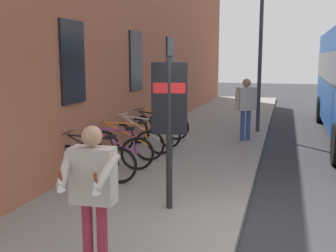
{
  "coord_description": "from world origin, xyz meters",
  "views": [
    {
      "loc": [
        -5.24,
        -0.53,
        2.49
      ],
      "look_at": [
        2.04,
        1.56,
        1.23
      ],
      "focal_mm": 43.93,
      "sensor_mm": 36.0,
      "label": 1
    }
  ],
  "objects": [
    {
      "name": "bicycle_leaning_wall",
      "position": [
        5.18,
        2.88,
        0.51
      ],
      "size": [
        0.67,
        1.71,
        0.97
      ],
      "color": "black",
      "rests_on": "sidewalk_pavement"
    },
    {
      "name": "pedestrian_near_bus",
      "position": [
        6.62,
        0.55,
        1.21
      ],
      "size": [
        0.49,
        0.59,
        1.78
      ],
      "color": "#334C8C",
      "rests_on": "sidewalk_pavement"
    },
    {
      "name": "bicycle_under_window",
      "position": [
        2.58,
        2.93,
        0.51
      ],
      "size": [
        0.66,
        1.71,
        0.97
      ],
      "color": "black",
      "rests_on": "sidewalk_pavement"
    },
    {
      "name": "bicycle_beside_lamp",
      "position": [
        3.4,
        2.94,
        0.51
      ],
      "size": [
        0.7,
        1.69,
        0.97
      ],
      "color": "black",
      "rests_on": "sidewalk_pavement"
    },
    {
      "name": "bicycle_nearest_sign",
      "position": [
        1.69,
        2.96,
        0.51
      ],
      "size": [
        0.48,
        1.77,
        0.97
      ],
      "color": "black",
      "rests_on": "sidewalk_pavement"
    },
    {
      "name": "bicycle_end_of_row",
      "position": [
        5.99,
        2.96,
        0.51
      ],
      "size": [
        0.61,
        1.73,
        0.97
      ],
      "color": "black",
      "rests_on": "sidewalk_pavement"
    },
    {
      "name": "bicycle_mid_rack",
      "position": [
        4.27,
        2.92,
        0.51
      ],
      "size": [
        0.48,
        1.77,
        0.97
      ],
      "color": "black",
      "rests_on": "sidewalk_pavement"
    },
    {
      "name": "tourist_with_hotdogs",
      "position": [
        -1.4,
        1.42,
        1.15
      ],
      "size": [
        0.58,
        0.64,
        1.67
      ],
      "color": "maroon",
      "rests_on": "sidewalk_pavement"
    },
    {
      "name": "transit_info_sign",
      "position": [
        0.77,
        1.18,
        1.72
      ],
      "size": [
        0.18,
        0.56,
        2.4
      ],
      "color": "black",
      "rests_on": "sidewalk_pavement"
    },
    {
      "name": "sidewalk_pavement",
      "position": [
        8.0,
        1.75,
        0.06
      ],
      "size": [
        24.0,
        3.5,
        0.12
      ],
      "primitive_type": "cube",
      "color": "gray",
      "rests_on": "ground"
    },
    {
      "name": "street_lamp",
      "position": [
        8.19,
        0.3,
        3.35
      ],
      "size": [
        0.28,
        0.28,
        5.49
      ],
      "color": "#333338",
      "rests_on": "sidewalk_pavement"
    },
    {
      "name": "ground",
      "position": [
        6.0,
        -1.0,
        0.0
      ],
      "size": [
        60.0,
        60.0,
        0.0
      ],
      "primitive_type": "plane",
      "color": "#2D2D30"
    },
    {
      "name": "station_facade",
      "position": [
        8.99,
        3.8,
        4.46
      ],
      "size": [
        22.0,
        0.65,
        8.93
      ],
      "color": "#9E563D",
      "rests_on": "ground"
    }
  ]
}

